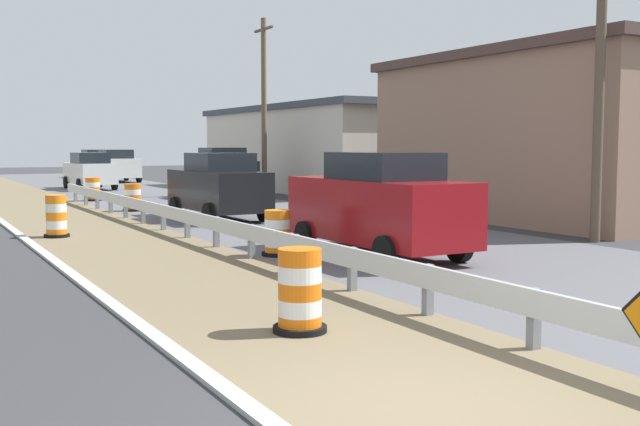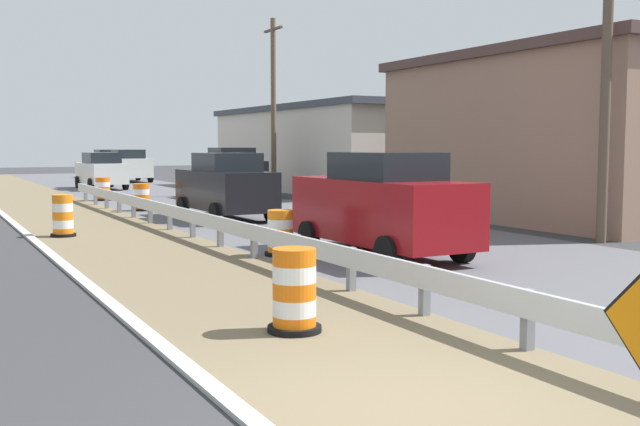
{
  "view_description": "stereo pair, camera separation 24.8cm",
  "coord_description": "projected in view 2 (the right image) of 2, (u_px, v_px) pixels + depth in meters",
  "views": [
    {
      "loc": [
        -3.88,
        -5.29,
        2.31
      ],
      "look_at": [
        2.28,
        5.99,
        1.18
      ],
      "focal_mm": 43.1,
      "sensor_mm": 36.0,
      "label": 1
    },
    {
      "loc": [
        -3.67,
        -5.41,
        2.31
      ],
      "look_at": [
        2.28,
        5.99,
        1.18
      ],
      "focal_mm": 43.1,
      "sensor_mm": 36.0,
      "label": 2
    }
  ],
  "objects": [
    {
      "name": "ground_plane",
      "position": [
        406.0,
        412.0,
        6.67
      ],
      "size": [
        160.0,
        160.0,
        0.0
      ],
      "primitive_type": "plane",
      "color": "#333335"
    },
    {
      "name": "median_dirt_strip",
      "position": [
        467.0,
        400.0,
        6.97
      ],
      "size": [
        3.73,
        120.0,
        0.01
      ],
      "primitive_type": "cube",
      "color": "#706047",
      "rests_on": "ground"
    },
    {
      "name": "guardrail_median",
      "position": [
        593.0,
        324.0,
        7.73
      ],
      "size": [
        0.18,
        56.03,
        0.71
      ],
      "color": "silver",
      "rests_on": "ground"
    },
    {
      "name": "traffic_barrel_nearest",
      "position": [
        294.0,
        294.0,
        9.5
      ],
      "size": [
        0.68,
        0.68,
        1.05
      ],
      "color": "orange",
      "rests_on": "ground"
    },
    {
      "name": "traffic_barrel_close",
      "position": [
        280.0,
        235.0,
        16.1
      ],
      "size": [
        0.67,
        0.67,
        0.96
      ],
      "color": "orange",
      "rests_on": "ground"
    },
    {
      "name": "traffic_barrel_mid",
      "position": [
        63.0,
        218.0,
        19.44
      ],
      "size": [
        0.63,
        0.63,
        1.07
      ],
      "color": "orange",
      "rests_on": "ground"
    },
    {
      "name": "traffic_barrel_far",
      "position": [
        141.0,
        199.0,
        27.13
      ],
      "size": [
        0.71,
        0.71,
        0.96
      ],
      "color": "orange",
      "rests_on": "ground"
    },
    {
      "name": "traffic_barrel_farther",
      "position": [
        103.0,
        190.0,
        32.13
      ],
      "size": [
        0.74,
        0.74,
        0.97
      ],
      "color": "orange",
      "rests_on": "ground"
    },
    {
      "name": "car_lead_near_lane",
      "position": [
        382.0,
        204.0,
        15.97
      ],
      "size": [
        2.07,
        4.77,
        2.17
      ],
      "rotation": [
        0.0,
        0.0,
        1.59
      ],
      "color": "maroon",
      "rests_on": "ground"
    },
    {
      "name": "car_trailing_near_lane",
      "position": [
        129.0,
        166.0,
        48.64
      ],
      "size": [
        2.16,
        4.5,
        2.04
      ],
      "rotation": [
        0.0,
        0.0,
        -1.56
      ],
      "color": "silver",
      "rests_on": "ground"
    },
    {
      "name": "car_lead_far_lane",
      "position": [
        101.0,
        171.0,
        40.68
      ],
      "size": [
        2.07,
        4.78,
        1.93
      ],
      "rotation": [
        0.0,
        0.0,
        1.59
      ],
      "color": "silver",
      "rests_on": "ground"
    },
    {
      "name": "car_mid_far_lane",
      "position": [
        233.0,
        173.0,
        33.55
      ],
      "size": [
        2.08,
        4.13,
        2.21
      ],
      "rotation": [
        0.0,
        0.0,
        -1.6
      ],
      "color": "black",
      "rests_on": "ground"
    },
    {
      "name": "car_trailing_far_lane",
      "position": [
        225.0,
        186.0,
        24.08
      ],
      "size": [
        2.04,
        4.58,
        2.08
      ],
      "rotation": [
        0.0,
        0.0,
        1.59
      ],
      "color": "black",
      "rests_on": "ground"
    },
    {
      "name": "car_distant_a",
      "position": [
        109.0,
        164.0,
        54.88
      ],
      "size": [
        2.03,
        4.44,
        2.0
      ],
      "rotation": [
        0.0,
        0.0,
        -1.57
      ],
      "color": "silver",
      "rests_on": "ground"
    },
    {
      "name": "roadside_shop_near",
      "position": [
        583.0,
        136.0,
        24.66
      ],
      "size": [
        8.7,
        10.96,
        5.2
      ],
      "color": "#93705B",
      "rests_on": "ground"
    },
    {
      "name": "roadside_shop_far",
      "position": [
        333.0,
        148.0,
        39.91
      ],
      "size": [
        7.15,
        16.47,
        4.31
      ],
      "color": "beige",
      "rests_on": "ground"
    },
    {
      "name": "utility_pole_near",
      "position": [
        607.0,
        35.0,
        17.83
      ],
      "size": [
        0.24,
        1.8,
        9.42
      ],
      "color": "brown",
      "rests_on": "ground"
    },
    {
      "name": "utility_pole_mid",
      "position": [
        274.0,
        104.0,
        34.85
      ],
      "size": [
        0.24,
        1.8,
        8.02
      ],
      "color": "brown",
      "rests_on": "ground"
    }
  ]
}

